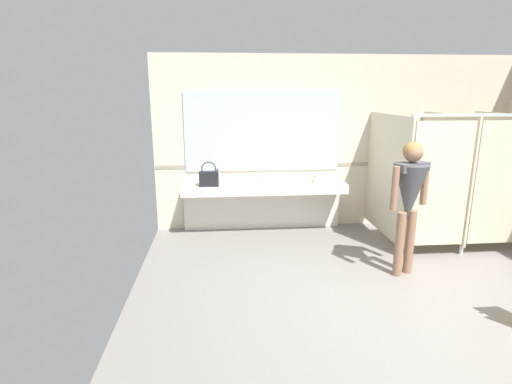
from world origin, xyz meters
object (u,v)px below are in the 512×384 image
Objects in this scene: handbag at (209,178)px; paper_cup at (315,181)px; soap_dispenser at (218,176)px; person_standing at (409,193)px.

paper_cup is (1.64, 0.01, -0.08)m from handbag.
handbag is 1.84× the size of soap_dispenser.
soap_dispenser is at bearing 168.83° from paper_cup.
handbag is at bearing -112.96° from soap_dispenser.
person_standing is 1.74m from paper_cup.
handbag reaches higher than paper_cup.
handbag is 4.38× the size of paper_cup.
person_standing is at bearing -38.50° from soap_dispenser.
person_standing is 4.37× the size of handbag.
handbag is at bearing -179.78° from paper_cup.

